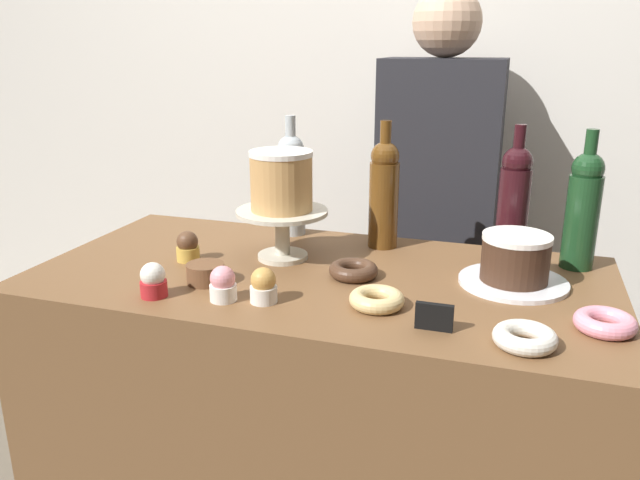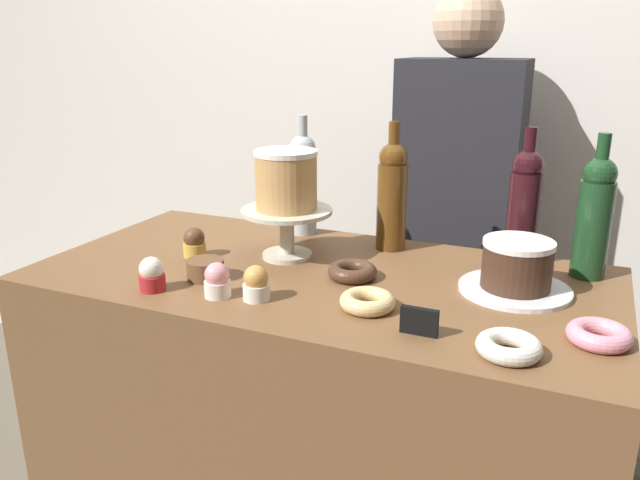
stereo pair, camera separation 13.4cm
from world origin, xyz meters
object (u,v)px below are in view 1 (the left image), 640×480
Objects in this scene: cupcake_chocolate at (188,247)px; donut_sugar at (525,338)px; wine_bottle_amber at (384,192)px; donut_chocolate at (353,270)px; white_layer_cake at (281,181)px; donut_pink at (605,323)px; price_sign_chalkboard at (434,317)px; cake_stand_pedestal at (282,225)px; wine_bottle_clear at (291,183)px; cupcake_vanilla at (153,281)px; cookie_stack at (206,273)px; wine_bottle_green at (583,208)px; chocolate_round_cake at (515,258)px; cupcake_caramel at (263,286)px; barista_figure at (434,241)px; wine_bottle_dark_red at (514,199)px; cupcake_strawberry at (223,284)px; donut_glazed at (377,299)px.

donut_sugar is at bearing -15.53° from cupcake_chocolate.
donut_chocolate is at bearing -93.10° from wine_bottle_amber.
white_layer_cake is at bearing 21.76° from cupcake_chocolate.
price_sign_chalkboard is (-0.30, -0.09, 0.01)m from donut_pink.
wine_bottle_amber is 2.91× the size of donut_chocolate.
cake_stand_pedestal is 0.69× the size of wine_bottle_clear.
cupcake_vanilla is 0.88× the size of cookie_stack.
wine_bottle_green is 4.38× the size of cupcake_chocolate.
donut_sugar is 1.33× the size of cookie_stack.
cookie_stack reaches higher than donut_chocolate.
white_layer_cake is 2.16× the size of price_sign_chalkboard.
chocolate_round_cake reaches higher than donut_pink.
cupcake_vanilla is 0.74m from donut_sugar.
white_layer_cake is 2.03× the size of cupcake_caramel.
cupcake_chocolate and cupcake_vanilla have the same top height.
wine_bottle_green is at bearing 12.98° from white_layer_cake.
barista_figure is at bearing 74.14° from cupcake_caramel.
donut_pink is (0.50, -0.37, -0.13)m from wine_bottle_amber.
price_sign_chalkboard is (0.35, -0.02, -0.01)m from cupcake_caramel.
barista_figure reaches higher than price_sign_chalkboard.
wine_bottle_amber is 0.28m from donut_chocolate.
white_layer_cake is 2.03× the size of cupcake_chocolate.
wine_bottle_green is 0.55m from donut_chocolate.
price_sign_chalkboard reaches higher than donut_pink.
wine_bottle_dark_red reaches higher than cupcake_strawberry.
wine_bottle_amber is at bearing 31.11° from cupcake_chocolate.
chocolate_round_cake is 0.09× the size of barista_figure.
chocolate_round_cake is 0.55m from cupcake_caramel.
donut_glazed is at bearing -37.11° from white_layer_cake.
white_layer_cake is at bearing 152.04° from donut_sugar.
cupcake_caramel reaches higher than cookie_stack.
donut_glazed is 1.33× the size of cookie_stack.
cupcake_chocolate is 0.66× the size of donut_pink.
barista_figure is (-0.12, 0.85, -0.12)m from price_sign_chalkboard.
wine_bottle_dark_red is 0.67m from cupcake_caramel.
white_layer_cake is (0.00, 0.00, 0.11)m from cake_stand_pedestal.
chocolate_round_cake reaches higher than donut_glazed.
white_layer_cake reaches higher than chocolate_round_cake.
donut_sugar is at bearing -84.76° from chocolate_round_cake.
cake_stand_pedestal is 1.99× the size of donut_chocolate.
wine_bottle_dark_red is (0.58, -0.01, 0.00)m from wine_bottle_clear.
wine_bottle_dark_red is 0.52m from donut_sugar.
chocolate_round_cake reaches higher than cupcake_vanilla.
price_sign_chalkboard is (-0.13, -0.28, -0.04)m from chocolate_round_cake.
wine_bottle_dark_red reaches higher than donut_glazed.
wine_bottle_green is 0.61m from barista_figure.
white_layer_cake is 0.67m from donut_sugar.
wine_bottle_clear is 4.38× the size of cupcake_chocolate.
wine_bottle_green reaches higher than cupcake_caramel.
cookie_stack reaches higher than donut_sugar.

